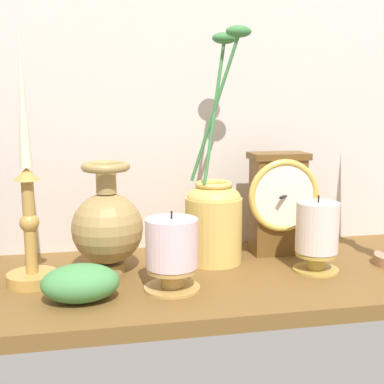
# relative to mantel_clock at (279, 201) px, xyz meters

# --- Properties ---
(ground_plane) EXTENTS (1.00, 0.36, 0.02)m
(ground_plane) POSITION_rel_mantel_clock_xyz_m (-0.16, -0.09, -0.11)
(ground_plane) COLOR brown
(back_wall) EXTENTS (1.20, 0.02, 0.65)m
(back_wall) POSITION_rel_mantel_clock_xyz_m (-0.16, 0.10, 0.22)
(back_wall) COLOR silver
(back_wall) RESTS_ON ground_plane
(mantel_clock) EXTENTS (0.13, 0.09, 0.19)m
(mantel_clock) POSITION_rel_mantel_clock_xyz_m (0.00, 0.00, 0.00)
(mantel_clock) COLOR brown
(mantel_clock) RESTS_ON ground_plane
(candlestick_tall_center) EXTENTS (0.08, 0.08, 0.40)m
(candlestick_tall_center) POSITION_rel_mantel_clock_xyz_m (-0.44, -0.08, 0.02)
(candlestick_tall_center) COLOR #BB8D42
(candlestick_tall_center) RESTS_ON ground_plane
(brass_vase_bulbous) EXTENTS (0.12, 0.12, 0.19)m
(brass_vase_bulbous) POSITION_rel_mantel_clock_xyz_m (-0.32, -0.05, -0.02)
(brass_vase_bulbous) COLOR #9F834B
(brass_vase_bulbous) RESTS_ON ground_plane
(brass_vase_jar) EXTENTS (0.11, 0.10, 0.41)m
(brass_vase_jar) POSITION_rel_mantel_clock_xyz_m (-0.13, -0.02, -0.01)
(brass_vase_jar) COLOR #D8B458
(brass_vase_jar) RESTS_ON ground_plane
(pillar_candle_front) EXTENTS (0.08, 0.08, 0.13)m
(pillar_candle_front) POSITION_rel_mantel_clock_xyz_m (0.03, -0.11, -0.04)
(pillar_candle_front) COLOR #B59843
(pillar_candle_front) RESTS_ON ground_plane
(pillar_candle_near_clock) EXTENTS (0.09, 0.09, 0.12)m
(pillar_candle_near_clock) POSITION_rel_mantel_clock_xyz_m (-0.23, -0.15, -0.04)
(pillar_candle_near_clock) COLOR tan
(pillar_candle_near_clock) RESTS_ON ground_plane
(ivy_sprig) EXTENTS (0.11, 0.08, 0.05)m
(ivy_sprig) POSITION_rel_mantel_clock_xyz_m (-0.36, -0.17, -0.07)
(ivy_sprig) COLOR #468A49
(ivy_sprig) RESTS_ON ground_plane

